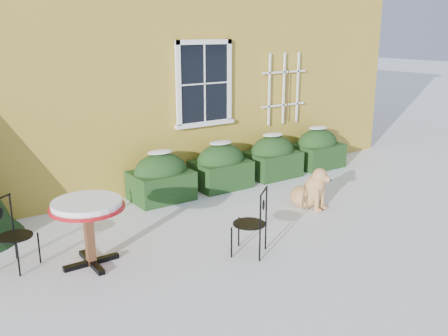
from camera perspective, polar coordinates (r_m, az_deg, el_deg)
ground at (r=7.29m, az=4.54°, el=-8.59°), size 80.00×80.00×0.00m
house at (r=12.84m, az=-16.11°, el=16.11°), size 12.40×8.40×6.40m
hedge_row at (r=10.01m, az=2.70°, el=0.68°), size 4.95×0.80×0.91m
bistro_table at (r=6.60m, az=-15.33°, el=-4.84°), size 0.95×0.95×0.89m
patio_chair_near at (r=6.79m, az=3.22°, el=-6.18°), size 0.58×0.58×0.93m
patio_chair_far at (r=6.96m, az=-23.06°, el=-6.92°), size 0.57×0.57×0.93m
dog at (r=8.67m, az=9.86°, el=-2.60°), size 0.59×0.85×0.76m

